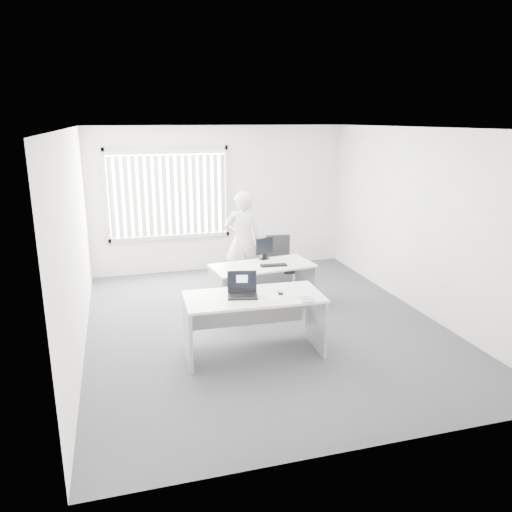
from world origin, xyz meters
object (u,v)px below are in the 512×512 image
object	(u,v)px
laptop	(242,286)
person	(243,241)
monitor	(264,248)
office_chair	(279,275)
desk_near	(254,312)
desk_far	(262,277)

from	to	relation	value
laptop	person	bearing A→B (deg)	87.90
person	monitor	distance (m)	0.72
laptop	monitor	bearing A→B (deg)	77.63
office_chair	laptop	distance (m)	2.55
person	laptop	size ratio (longest dim) A/B	4.71
office_chair	person	distance (m)	0.87
desk_near	person	distance (m)	2.56
desk_near	laptop	xyz separation A→B (m)	(-0.15, -0.01, 0.36)
desk_near	monitor	xyz separation A→B (m)	(0.68, 1.79, 0.33)
desk_near	office_chair	size ratio (longest dim) A/B	1.78
desk_near	person	bearing A→B (deg)	80.76
person	laptop	world-z (taller)	person
laptop	monitor	world-z (taller)	monitor
desk_far	office_chair	size ratio (longest dim) A/B	1.69
desk_far	laptop	xyz separation A→B (m)	(-0.70, -1.49, 0.41)
desk_far	person	world-z (taller)	person
monitor	laptop	bearing A→B (deg)	-139.65
desk_far	desk_near	bearing A→B (deg)	-117.78
desk_far	monitor	xyz separation A→B (m)	(0.12, 0.31, 0.38)
desk_near	monitor	world-z (taller)	monitor
desk_near	laptop	world-z (taller)	laptop
desk_near	office_chair	xyz separation A→B (m)	(1.06, 2.15, -0.26)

